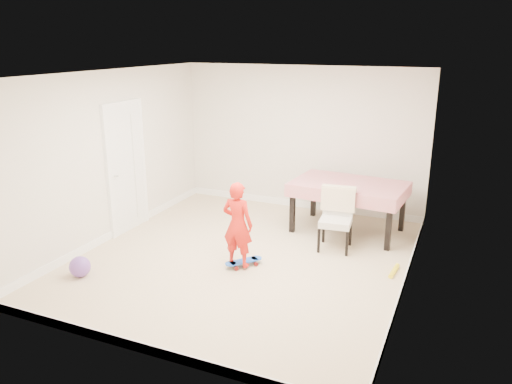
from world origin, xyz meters
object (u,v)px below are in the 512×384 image
at_px(dining_table, 348,207).
at_px(balloon, 80,267).
at_px(dining_chair, 336,220).
at_px(child, 238,227).
at_px(skateboard, 244,263).

distance_m(dining_table, balloon, 4.17).
relative_size(dining_table, dining_chair, 1.88).
bearing_deg(dining_chair, balloon, -148.20).
bearing_deg(balloon, child, 30.91).
xyz_separation_m(dining_chair, balloon, (-2.87, -2.24, -0.33)).
bearing_deg(balloon, skateboard, 31.74).
relative_size(dining_chair, child, 0.78).
height_order(dining_chair, balloon, dining_chair).
distance_m(dining_table, dining_chair, 0.79).
distance_m(dining_table, child, 2.22).
height_order(dining_table, skateboard, dining_table).
xyz_separation_m(dining_chair, skateboard, (-1.01, -1.09, -0.43)).
height_order(skateboard, balloon, balloon).
bearing_deg(child, dining_chair, -131.17).
height_order(dining_table, balloon, dining_table).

